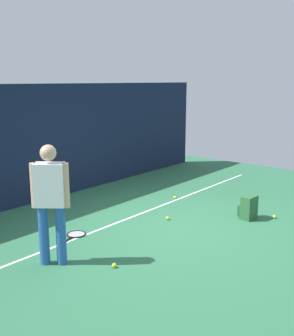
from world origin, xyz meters
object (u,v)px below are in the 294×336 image
at_px(tennis_racket, 75,235).
at_px(tennis_ball_far_left, 274,217).
at_px(tennis_player, 50,198).
at_px(tennis_ball_by_fence, 114,265).
at_px(backpack, 248,208).
at_px(tennis_ball_near_player, 175,197).
at_px(tennis_ball_mid_court, 168,218).

bearing_deg(tennis_racket, tennis_ball_far_left, -55.57).
bearing_deg(tennis_ball_far_left, tennis_player, 156.62).
distance_m(tennis_racket, tennis_ball_by_fence, 1.40).
relative_size(backpack, tennis_ball_near_player, 6.67).
bearing_deg(tennis_racket, tennis_ball_by_fence, -126.96).
xyz_separation_m(backpack, tennis_ball_near_player, (0.19, 1.80, -0.18)).
relative_size(tennis_ball_by_fence, tennis_ball_far_left, 1.00).
xyz_separation_m(tennis_racket, tennis_ball_mid_court, (1.60, -0.73, 0.02)).
xyz_separation_m(tennis_player, tennis_ball_near_player, (3.68, 0.53, -0.93)).
xyz_separation_m(tennis_player, tennis_ball_by_fence, (0.45, -0.75, -0.93)).
distance_m(tennis_player, tennis_ball_by_fence, 1.28).
bearing_deg(tennis_ball_mid_court, tennis_ball_by_fence, -163.75).
xyz_separation_m(tennis_racket, tennis_ball_by_fence, (-0.45, -1.33, 0.02)).
height_order(tennis_player, backpack, tennis_player).
height_order(tennis_racket, tennis_ball_mid_court, tennis_ball_mid_court).
height_order(backpack, tennis_ball_by_fence, backpack).
relative_size(tennis_racket, tennis_ball_mid_court, 9.65).
height_order(backpack, tennis_ball_far_left, backpack).
bearing_deg(tennis_ball_far_left, tennis_ball_mid_court, 131.78).
height_order(tennis_racket, tennis_ball_near_player, tennis_ball_near_player).
distance_m(tennis_player, backpack, 3.80).
bearing_deg(tennis_ball_far_left, tennis_ball_by_fence, 165.07).
xyz_separation_m(tennis_ball_mid_court, tennis_ball_far_left, (1.34, -1.50, 0.00)).
xyz_separation_m(backpack, tennis_ball_far_left, (0.33, -0.38, -0.18)).
bearing_deg(tennis_ball_near_player, tennis_ball_mid_court, -150.04).
relative_size(tennis_ball_near_player, tennis_ball_mid_court, 1.00).
bearing_deg(backpack, tennis_ball_mid_court, -42.10).
bearing_deg(tennis_ball_near_player, tennis_racket, 179.13).
height_order(tennis_ball_mid_court, tennis_ball_far_left, same).
relative_size(tennis_ball_by_fence, tennis_ball_mid_court, 1.00).
bearing_deg(tennis_player, backpack, -148.14).
distance_m(tennis_player, tennis_racket, 1.43).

